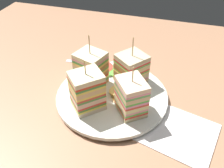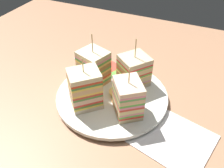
# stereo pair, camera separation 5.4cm
# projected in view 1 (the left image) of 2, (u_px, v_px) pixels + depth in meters

# --- Properties ---
(ground_plane) EXTENTS (1.19, 0.98, 0.02)m
(ground_plane) POSITION_uv_depth(u_px,v_px,m) (112.00, 101.00, 0.57)
(ground_plane) COLOR #A67656
(plate) EXTENTS (0.26, 0.26, 0.02)m
(plate) POSITION_uv_depth(u_px,v_px,m) (112.00, 96.00, 0.56)
(plate) COLOR white
(plate) RESTS_ON ground_plane
(sandwich_wedge_0) EXTENTS (0.09, 0.09, 0.12)m
(sandwich_wedge_0) POSITION_uv_depth(u_px,v_px,m) (131.00, 69.00, 0.57)
(sandwich_wedge_0) COLOR beige
(sandwich_wedge_0) RESTS_ON plate
(sandwich_wedge_1) EXTENTS (0.08, 0.08, 0.13)m
(sandwich_wedge_1) POSITION_uv_depth(u_px,v_px,m) (91.00, 69.00, 0.57)
(sandwich_wedge_1) COLOR beige
(sandwich_wedge_1) RESTS_ON plate
(sandwich_wedge_2) EXTENTS (0.08, 0.08, 0.12)m
(sandwich_wedge_2) POSITION_uv_depth(u_px,v_px,m) (87.00, 91.00, 0.50)
(sandwich_wedge_2) COLOR beige
(sandwich_wedge_2) RESTS_ON plate
(sandwich_wedge_3) EXTENTS (0.08, 0.08, 0.11)m
(sandwich_wedge_3) POSITION_uv_depth(u_px,v_px,m) (131.00, 96.00, 0.49)
(sandwich_wedge_3) COLOR beige
(sandwich_wedge_3) RESTS_ON plate
(chip_pile) EXTENTS (0.06, 0.07, 0.02)m
(chip_pile) POSITION_uv_depth(u_px,v_px,m) (118.00, 93.00, 0.55)
(chip_pile) COLOR #F4C777
(chip_pile) RESTS_ON plate
(salad_garnish) EXTENTS (0.08, 0.07, 0.01)m
(salad_garnish) POSITION_uv_depth(u_px,v_px,m) (106.00, 69.00, 0.63)
(salad_garnish) COLOR #57A84B
(salad_garnish) RESTS_ON plate
(spoon) EXTENTS (0.16, 0.04, 0.01)m
(spoon) POSITION_uv_depth(u_px,v_px,m) (106.00, 64.00, 0.68)
(spoon) COLOR silver
(spoon) RESTS_ON ground_plane
(napkin) EXTENTS (0.17, 0.16, 0.01)m
(napkin) POSITION_uv_depth(u_px,v_px,m) (178.00, 132.00, 0.49)
(napkin) COLOR white
(napkin) RESTS_ON ground_plane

